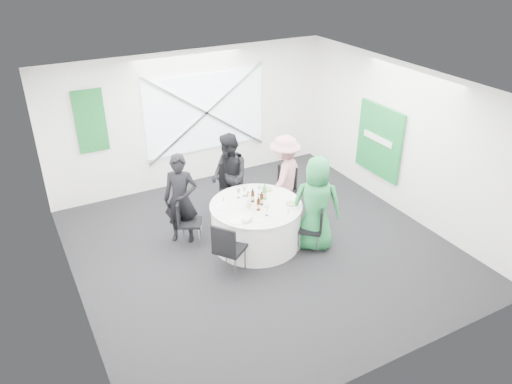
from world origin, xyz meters
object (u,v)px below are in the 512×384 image
chair_back (233,185)px  person_woman_green (316,204)px  person_woman_pink (284,176)px  chair_front_right (315,225)px  chair_back_left (186,219)px  person_man_back (229,176)px  green_water_bottle (264,193)px  banquet_table (256,224)px  person_man_back_left (181,199)px  chair_front_left (227,246)px  chair_back_right (285,187)px  clear_water_bottle (249,203)px

chair_back → person_woman_green: person_woman_green is taller
person_woman_pink → chair_front_right: bearing=48.3°
chair_back_left → person_woman_green: 2.23m
person_man_back → green_water_bottle: (0.19, -0.99, 0.06)m
banquet_table → chair_back_left: bearing=151.6°
person_man_back → person_man_back_left: bearing=-68.6°
person_woman_green → chair_front_left: bearing=36.0°
banquet_table → chair_back_right: size_ratio=1.72×
person_man_back_left → green_water_bottle: size_ratio=5.63×
person_woman_pink → chair_front_left: bearing=1.2°
green_water_bottle → chair_front_right: bearing=-54.3°
chair_back_left → green_water_bottle: green_water_bottle is taller
person_man_back → clear_water_bottle: bearing=-8.4°
chair_back → chair_back_left: size_ratio=1.23×
person_man_back_left → person_man_back: bearing=53.1°
chair_back_left → clear_water_bottle: size_ratio=3.03×
chair_front_right → person_woman_green: person_woman_green is taller
clear_water_bottle → banquet_table: bearing=22.1°
person_woman_green → chair_back: bearing=-33.0°
person_woman_green → clear_water_bottle: person_woman_green is taller
chair_back_right → chair_front_right: size_ratio=1.10×
person_man_back → person_woman_pink: person_man_back is taller
chair_back → chair_back_right: bearing=-20.2°
banquet_table → person_man_back: size_ratio=0.96×
chair_front_right → green_water_bottle: (-0.55, 0.76, 0.39)m
chair_front_right → chair_front_left: 1.60m
chair_front_left → chair_back_right: bearing=-90.7°
green_water_bottle → clear_water_bottle: bearing=-155.4°
person_man_back_left → clear_water_bottle: size_ratio=5.92×
person_man_back_left → clear_water_bottle: 1.19m
chair_back_right → banquet_table: bearing=-90.0°
chair_front_left → banquet_table: bearing=-90.0°
green_water_bottle → chair_back_right: bearing=37.6°
clear_water_bottle → person_woman_pink: bearing=32.4°
person_man_back → person_woman_pink: bearing=64.7°
chair_back_left → chair_front_left: chair_front_left is taller
chair_back_right → chair_front_right: (-0.23, -1.36, -0.05)m
clear_water_bottle → person_man_back_left: bearing=139.1°
chair_back_left → chair_back_right: (2.06, 0.14, 0.05)m
chair_back_right → chair_front_left: 2.26m
chair_front_right → person_woman_pink: 1.34m
chair_back_left → person_woman_pink: (2.00, 0.07, 0.32)m
chair_back → chair_back_left: bearing=-148.5°
chair_back_left → chair_front_left: size_ratio=0.88×
chair_front_left → person_woman_pink: 2.18m
chair_back → chair_front_left: size_ratio=1.08×
chair_back_left → clear_water_bottle: 1.16m
chair_back_left → person_woman_green: bearing=-92.6°
person_woman_pink → green_water_bottle: 0.89m
chair_back → clear_water_bottle: size_ratio=3.72×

